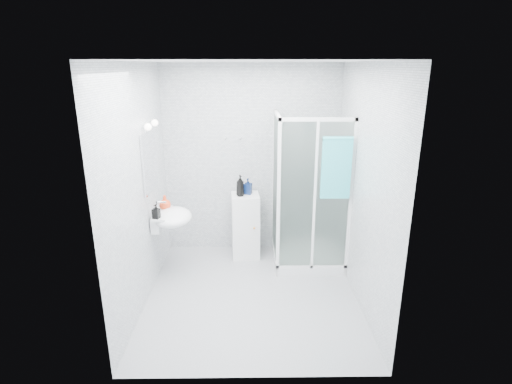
{
  "coord_description": "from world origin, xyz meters",
  "views": [
    {
      "loc": [
        -0.01,
        -4.08,
        2.57
      ],
      "look_at": [
        0.05,
        0.35,
        1.15
      ],
      "focal_mm": 28.0,
      "sensor_mm": 36.0,
      "label": 1
    }
  ],
  "objects_px": {
    "shampoo_bottle_a": "(240,186)",
    "shampoo_bottle_b": "(248,186)",
    "soap_dispenser_black": "(156,211)",
    "wall_basin": "(171,218)",
    "hand_towel": "(336,167)",
    "storage_cabinet": "(246,226)",
    "shower_enclosure": "(302,233)",
    "soap_dispenser_orange": "(165,203)"
  },
  "relations": [
    {
      "from": "storage_cabinet",
      "to": "shampoo_bottle_b",
      "type": "height_order",
      "value": "shampoo_bottle_b"
    },
    {
      "from": "wall_basin",
      "to": "soap_dispenser_orange",
      "type": "distance_m",
      "value": 0.21
    },
    {
      "from": "shampoo_bottle_b",
      "to": "soap_dispenser_black",
      "type": "xyz_separation_m",
      "value": [
        -1.06,
        -0.8,
        -0.06
      ]
    },
    {
      "from": "wall_basin",
      "to": "soap_dispenser_orange",
      "type": "relative_size",
      "value": 3.09
    },
    {
      "from": "shower_enclosure",
      "to": "hand_towel",
      "type": "height_order",
      "value": "shower_enclosure"
    },
    {
      "from": "soap_dispenser_black",
      "to": "wall_basin",
      "type": "bearing_deg",
      "value": 56.86
    },
    {
      "from": "wall_basin",
      "to": "soap_dispenser_orange",
      "type": "xyz_separation_m",
      "value": [
        -0.08,
        0.1,
        0.16
      ]
    },
    {
      "from": "wall_basin",
      "to": "hand_towel",
      "type": "relative_size",
      "value": 0.77
    },
    {
      "from": "soap_dispenser_orange",
      "to": "shampoo_bottle_b",
      "type": "bearing_deg",
      "value": 26.57
    },
    {
      "from": "shampoo_bottle_b",
      "to": "soap_dispenser_black",
      "type": "relative_size",
      "value": 1.27
    },
    {
      "from": "hand_towel",
      "to": "soap_dispenser_black",
      "type": "relative_size",
      "value": 4.32
    },
    {
      "from": "hand_towel",
      "to": "shampoo_bottle_a",
      "type": "distance_m",
      "value": 1.35
    },
    {
      "from": "hand_towel",
      "to": "shampoo_bottle_b",
      "type": "height_order",
      "value": "hand_towel"
    },
    {
      "from": "hand_towel",
      "to": "shower_enclosure",
      "type": "bearing_deg",
      "value": 127.44
    },
    {
      "from": "shampoo_bottle_b",
      "to": "wall_basin",
      "type": "bearing_deg",
      "value": -146.75
    },
    {
      "from": "shampoo_bottle_a",
      "to": "soap_dispenser_black",
      "type": "distance_m",
      "value": 1.2
    },
    {
      "from": "shower_enclosure",
      "to": "shampoo_bottle_b",
      "type": "relative_size",
      "value": 9.32
    },
    {
      "from": "wall_basin",
      "to": "storage_cabinet",
      "type": "distance_m",
      "value": 1.12
    },
    {
      "from": "shower_enclosure",
      "to": "storage_cabinet",
      "type": "relative_size",
      "value": 2.23
    },
    {
      "from": "wall_basin",
      "to": "soap_dispenser_black",
      "type": "bearing_deg",
      "value": -123.14
    },
    {
      "from": "shower_enclosure",
      "to": "shampoo_bottle_a",
      "type": "relative_size",
      "value": 7.03
    },
    {
      "from": "storage_cabinet",
      "to": "soap_dispenser_black",
      "type": "xyz_separation_m",
      "value": [
        -1.02,
        -0.76,
        0.5
      ]
    },
    {
      "from": "shower_enclosure",
      "to": "soap_dispenser_black",
      "type": "bearing_deg",
      "value": -164.12
    },
    {
      "from": "soap_dispenser_orange",
      "to": "wall_basin",
      "type": "bearing_deg",
      "value": -52.31
    },
    {
      "from": "storage_cabinet",
      "to": "shampoo_bottle_b",
      "type": "distance_m",
      "value": 0.56
    },
    {
      "from": "wall_basin",
      "to": "soap_dispenser_black",
      "type": "distance_m",
      "value": 0.27
    },
    {
      "from": "wall_basin",
      "to": "shampoo_bottle_a",
      "type": "relative_size",
      "value": 1.97
    },
    {
      "from": "shower_enclosure",
      "to": "storage_cabinet",
      "type": "height_order",
      "value": "shower_enclosure"
    },
    {
      "from": "shower_enclosure",
      "to": "shampoo_bottle_a",
      "type": "bearing_deg",
      "value": 165.37
    },
    {
      "from": "wall_basin",
      "to": "shampoo_bottle_b",
      "type": "distance_m",
      "value": 1.14
    },
    {
      "from": "hand_towel",
      "to": "shampoo_bottle_b",
      "type": "relative_size",
      "value": 3.41
    },
    {
      "from": "shampoo_bottle_a",
      "to": "shampoo_bottle_b",
      "type": "height_order",
      "value": "shampoo_bottle_a"
    },
    {
      "from": "wall_basin",
      "to": "soap_dispenser_black",
      "type": "height_order",
      "value": "soap_dispenser_black"
    },
    {
      "from": "shampoo_bottle_a",
      "to": "shampoo_bottle_b",
      "type": "bearing_deg",
      "value": 39.17
    },
    {
      "from": "shower_enclosure",
      "to": "shampoo_bottle_b",
      "type": "height_order",
      "value": "shower_enclosure"
    },
    {
      "from": "shower_enclosure",
      "to": "hand_towel",
      "type": "relative_size",
      "value": 2.74
    },
    {
      "from": "shampoo_bottle_a",
      "to": "soap_dispenser_orange",
      "type": "xyz_separation_m",
      "value": [
        -0.91,
        -0.43,
        -0.09
      ]
    },
    {
      "from": "hand_towel",
      "to": "shampoo_bottle_b",
      "type": "bearing_deg",
      "value": 145.79
    },
    {
      "from": "wall_basin",
      "to": "soap_dispenser_black",
      "type": "xyz_separation_m",
      "value": [
        -0.12,
        -0.19,
        0.15
      ]
    },
    {
      "from": "shower_enclosure",
      "to": "wall_basin",
      "type": "relative_size",
      "value": 3.57
    },
    {
      "from": "shower_enclosure",
      "to": "shampoo_bottle_b",
      "type": "xyz_separation_m",
      "value": [
        -0.72,
        0.3,
        0.56
      ]
    },
    {
      "from": "shampoo_bottle_b",
      "to": "soap_dispenser_orange",
      "type": "xyz_separation_m",
      "value": [
        -1.02,
        -0.51,
        -0.05
      ]
    }
  ]
}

